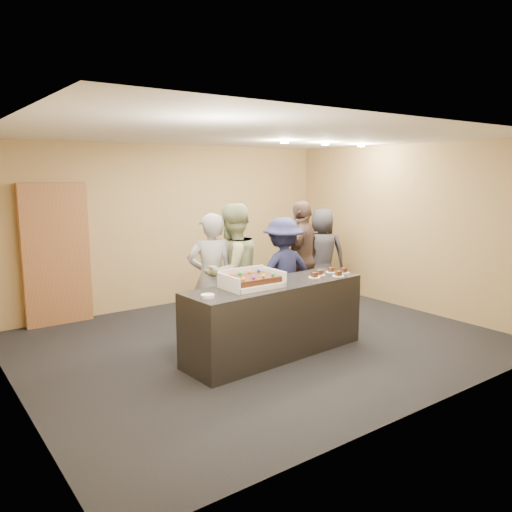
% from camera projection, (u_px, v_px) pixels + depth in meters
% --- Properties ---
extents(room, '(6.04, 6.00, 2.70)m').
position_uv_depth(room, '(261.00, 242.00, 6.50)').
color(room, black).
rests_on(room, ground).
extents(serving_counter, '(2.44, 0.85, 0.90)m').
position_uv_depth(serving_counter, '(275.00, 319.00, 6.17)').
color(serving_counter, black).
rests_on(serving_counter, floor).
extents(storage_cabinet, '(0.95, 0.15, 2.10)m').
position_uv_depth(storage_cabinet, '(56.00, 255.00, 7.33)').
color(storage_cabinet, brown).
rests_on(storage_cabinet, floor).
extents(cake_box, '(0.68, 0.47, 0.20)m').
position_uv_depth(cake_box, '(251.00, 283.00, 5.90)').
color(cake_box, white).
rests_on(cake_box, serving_counter).
extents(sheet_cake, '(0.58, 0.40, 0.11)m').
position_uv_depth(sheet_cake, '(252.00, 279.00, 5.87)').
color(sheet_cake, '#391C0D').
rests_on(sheet_cake, cake_box).
extents(plate_stack, '(0.15, 0.15, 0.04)m').
position_uv_depth(plate_stack, '(208.00, 296.00, 5.39)').
color(plate_stack, white).
rests_on(plate_stack, serving_counter).
extents(slice_a, '(0.15, 0.15, 0.07)m').
position_uv_depth(slice_a, '(314.00, 276.00, 6.43)').
color(slice_a, white).
rests_on(slice_a, serving_counter).
extents(slice_b, '(0.15, 0.15, 0.07)m').
position_uv_depth(slice_b, '(319.00, 273.00, 6.58)').
color(slice_b, white).
rests_on(slice_b, serving_counter).
extents(slice_c, '(0.15, 0.15, 0.07)m').
position_uv_depth(slice_c, '(338.00, 274.00, 6.51)').
color(slice_c, white).
rests_on(slice_c, serving_counter).
extents(slice_d, '(0.15, 0.15, 0.07)m').
position_uv_depth(slice_d, '(331.00, 271.00, 6.77)').
color(slice_d, white).
rests_on(slice_d, serving_counter).
extents(slice_e, '(0.15, 0.15, 0.07)m').
position_uv_depth(slice_e, '(344.00, 271.00, 6.73)').
color(slice_e, white).
rests_on(slice_e, serving_counter).
extents(person_server_grey, '(0.73, 0.61, 1.73)m').
position_uv_depth(person_server_grey, '(211.00, 278.00, 6.57)').
color(person_server_grey, '#999A9E').
rests_on(person_server_grey, floor).
extents(person_sage_man, '(1.00, 0.84, 1.84)m').
position_uv_depth(person_sage_man, '(232.00, 273.00, 6.65)').
color(person_sage_man, '#9AA677').
rests_on(person_sage_man, floor).
extents(person_navy_man, '(1.10, 0.72, 1.61)m').
position_uv_depth(person_navy_man, '(283.00, 273.00, 7.25)').
color(person_navy_man, '#1E2146').
rests_on(person_navy_man, floor).
extents(person_brown_extra, '(1.15, 0.90, 1.82)m').
position_uv_depth(person_brown_extra, '(302.00, 259.00, 7.77)').
color(person_brown_extra, '#503B30').
rests_on(person_brown_extra, floor).
extents(person_dark_suit, '(0.96, 0.89, 1.64)m').
position_uv_depth(person_dark_suit, '(322.00, 255.00, 8.68)').
color(person_dark_suit, '#2A292F').
rests_on(person_dark_suit, floor).
extents(ceiling_spotlights, '(1.72, 0.12, 0.03)m').
position_uv_depth(ceiling_spotlights, '(325.00, 144.00, 7.61)').
color(ceiling_spotlights, '#FFEAC6').
rests_on(ceiling_spotlights, ceiling).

